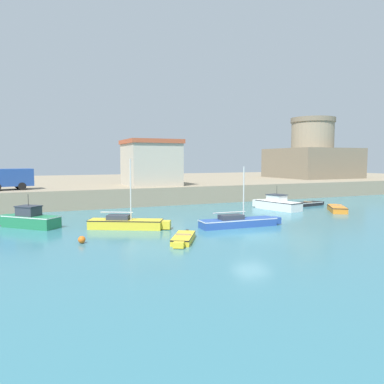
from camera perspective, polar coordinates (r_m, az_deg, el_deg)
The scene contains 13 objects.
ground_plane at distance 26.21m, azimuth 9.01°, elevation -6.62°, with size 200.00×200.00×0.00m, color teal.
quay_seawall at distance 61.44m, azimuth -10.55°, elevation 0.96°, with size 120.00×40.00×2.07m, color gray.
dinghy_black_0 at distance 44.71m, azimuth 17.36°, elevation -1.69°, with size 4.08×1.78×0.49m.
sailboat_blue_1 at distance 29.54m, azimuth 7.16°, elevation -4.50°, with size 6.89×1.73×4.69m.
motorboat_green_2 at distance 31.65m, azimuth -23.54°, elevation -3.84°, with size 4.58×4.55×2.58m.
motorboat_white_3 at distance 40.26m, azimuth 12.80°, elevation -1.78°, with size 2.89×5.85×2.50m.
sailboat_yellow_4 at distance 28.89m, azimuth -9.89°, elevation -4.67°, with size 6.02×3.92×5.30m.
dinghy_orange_5 at distance 40.46m, azimuth 21.21°, elevation -2.37°, with size 3.31×4.10×0.64m.
dinghy_yellow_6 at distance 24.07m, azimuth -1.35°, elevation -7.04°, with size 2.72×3.72×0.48m.
mooring_buoy at distance 24.59m, azimuth -16.45°, elevation -6.98°, with size 0.46×0.46×0.46m, color orange.
fortress at distance 69.40m, azimuth 17.80°, elevation 5.11°, with size 12.59×12.59×10.40m.
harbor_shed_near_wharf at distance 46.48m, azimuth -6.29°, elevation 4.50°, with size 6.40×6.82×5.57m.
truck_on_quay at distance 43.43m, azimuth -25.92°, elevation 1.90°, with size 4.61×2.84×2.20m.
Camera 1 is at (-13.93, -21.58, 5.23)m, focal length 35.00 mm.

